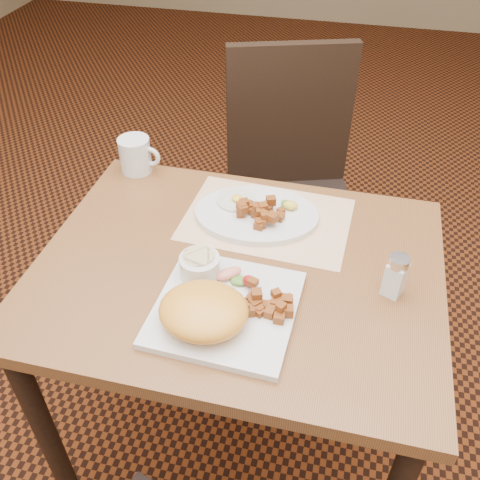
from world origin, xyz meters
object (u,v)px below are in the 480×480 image
Objects in this scene: chair_far at (291,181)px; salt_shaker at (396,275)px; table at (238,299)px; coffee_mug at (136,155)px; plate_square at (226,309)px; plate_oval at (257,214)px.

chair_far is 0.79m from salt_shaker.
table is 0.37m from salt_shaker.
salt_shaker is at bearing -24.57° from coffee_mug.
plate_square is 0.92× the size of plate_oval.
salt_shaker is at bearing 96.37° from chair_far.
coffee_mug is at bearing 129.42° from plate_square.
plate_oval is 0.39m from coffee_mug.
coffee_mug is at bearing 155.43° from salt_shaker.
table is 0.50m from coffee_mug.
plate_oval reaches higher than table.
chair_far is 0.59m from coffee_mug.
plate_square is (0.01, -0.14, 0.12)m from table.
plate_oval is at bearing 150.85° from salt_shaker.
chair_far reaches higher than plate_oval.
table is 0.93× the size of chair_far.
plate_oval is 0.38m from salt_shaker.
chair_far is 3.46× the size of plate_square.
coffee_mug is at bearing 24.42° from chair_far.
salt_shaker is 0.77m from coffee_mug.
table is 0.68m from chair_far.
salt_shaker is (0.31, -0.68, 0.26)m from chair_far.
chair_far reaches higher than salt_shaker.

